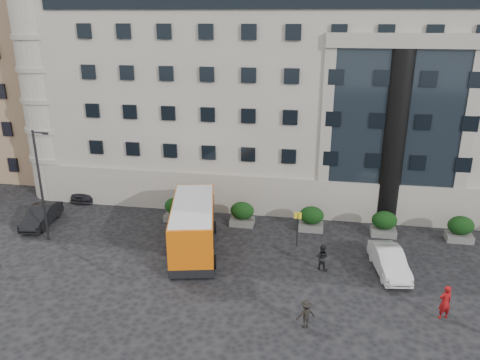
# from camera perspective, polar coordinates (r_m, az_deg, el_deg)

# --- Properties ---
(ground) EXTENTS (120.00, 120.00, 0.00)m
(ground) POSITION_cam_1_polar(r_m,az_deg,el_deg) (29.35, -4.67, -11.63)
(ground) COLOR black
(ground) RESTS_ON ground
(civic_building) EXTENTS (44.00, 24.00, 18.00)m
(civic_building) POSITION_cam_1_polar(r_m,az_deg,el_deg) (46.69, 9.18, 11.69)
(civic_building) COLOR gray
(civic_building) RESTS_ON ground
(entrance_column) EXTENTS (1.80, 1.80, 13.00)m
(entrance_column) POSITION_cam_1_polar(r_m,az_deg,el_deg) (36.06, 18.21, 4.65)
(entrance_column) COLOR black
(entrance_column) RESTS_ON ground
(apartment_near) EXTENTS (14.00, 14.00, 20.00)m
(apartment_near) POSITION_cam_1_polar(r_m,az_deg,el_deg) (54.03, -25.35, 12.22)
(apartment_near) COLOR #957556
(apartment_near) RESTS_ON ground
(apartment_far) EXTENTS (13.00, 13.00, 22.00)m
(apartment_far) POSITION_cam_1_polar(r_m,az_deg,el_deg) (70.86, -19.22, 15.11)
(apartment_far) COLOR brown
(apartment_far) RESTS_ON ground
(hedge_a) EXTENTS (1.80, 1.26, 1.84)m
(hedge_a) POSITION_cam_1_polar(r_m,az_deg,el_deg) (36.63, -7.80, -3.52)
(hedge_a) COLOR #565654
(hedge_a) RESTS_ON ground
(hedge_b) EXTENTS (1.80, 1.26, 1.84)m
(hedge_b) POSITION_cam_1_polar(r_m,az_deg,el_deg) (35.49, 0.26, -4.11)
(hedge_b) COLOR #565654
(hedge_b) RESTS_ON ground
(hedge_c) EXTENTS (1.80, 1.26, 1.84)m
(hedge_c) POSITION_cam_1_polar(r_m,az_deg,el_deg) (35.08, 8.70, -4.64)
(hedge_c) COLOR #565654
(hedge_c) RESTS_ON ground
(hedge_d) EXTENTS (1.80, 1.26, 1.84)m
(hedge_d) POSITION_cam_1_polar(r_m,az_deg,el_deg) (35.45, 17.15, -5.07)
(hedge_d) COLOR #565654
(hedge_d) RESTS_ON ground
(hedge_e) EXTENTS (1.80, 1.26, 1.84)m
(hedge_e) POSITION_cam_1_polar(r_m,az_deg,el_deg) (36.55, 25.28, -5.38)
(hedge_e) COLOR #565654
(hedge_e) RESTS_ON ground
(street_lamp) EXTENTS (1.16, 0.18, 8.00)m
(street_lamp) POSITION_cam_1_polar(r_m,az_deg,el_deg) (34.66, -23.10, -0.23)
(street_lamp) COLOR #262628
(street_lamp) RESTS_ON ground
(bus_stop_sign) EXTENTS (0.50, 0.08, 2.52)m
(bus_stop_sign) POSITION_cam_1_polar(r_m,az_deg,el_deg) (32.22, 7.03, -5.26)
(bus_stop_sign) COLOR #262628
(bus_stop_sign) RESTS_ON ground
(minibus) EXTENTS (4.44, 8.40, 3.33)m
(minibus) POSITION_cam_1_polar(r_m,az_deg,el_deg) (31.61, -5.73, -5.50)
(minibus) COLOR #D45B09
(minibus) RESTS_ON ground
(red_truck) EXTENTS (3.10, 5.62, 2.88)m
(red_truck) POSITION_cam_1_polar(r_m,az_deg,el_deg) (50.88, -18.98, 2.83)
(red_truck) COLOR maroon
(red_truck) RESTS_ON ground
(parked_car_b) EXTENTS (2.04, 4.61, 1.47)m
(parked_car_b) POSITION_cam_1_polar(r_m,az_deg,el_deg) (38.69, -23.07, -4.02)
(parked_car_b) COLOR black
(parked_car_b) RESTS_ON ground
(parked_car_c) EXTENTS (2.32, 5.33, 1.53)m
(parked_car_c) POSITION_cam_1_polar(r_m,az_deg,el_deg) (43.46, -17.47, -0.76)
(parked_car_c) COLOR black
(parked_car_c) RESTS_ON ground
(parked_car_d) EXTENTS (3.40, 6.00, 1.58)m
(parked_car_d) POSITION_cam_1_polar(r_m,az_deg,el_deg) (46.58, -21.21, 0.18)
(parked_car_d) COLOR black
(parked_car_d) RESTS_ON ground
(white_taxi) EXTENTS (2.33, 4.79, 1.51)m
(white_taxi) POSITION_cam_1_polar(r_m,az_deg,el_deg) (30.73, 17.73, -9.43)
(white_taxi) COLOR silver
(white_taxi) RESTS_ON ground
(pedestrian_a) EXTENTS (0.83, 0.68, 1.95)m
(pedestrian_a) POSITION_cam_1_polar(r_m,az_deg,el_deg) (27.41, 23.71, -13.47)
(pedestrian_a) COLOR maroon
(pedestrian_a) RESTS_ON ground
(pedestrian_b) EXTENTS (0.97, 0.86, 1.68)m
(pedestrian_b) POSITION_cam_1_polar(r_m,az_deg,el_deg) (30.02, 9.95, -9.27)
(pedestrian_b) COLOR black
(pedestrian_b) RESTS_ON ground
(pedestrian_c) EXTENTS (1.15, 0.96, 1.54)m
(pedestrian_c) POSITION_cam_1_polar(r_m,az_deg,el_deg) (24.96, 8.02, -15.86)
(pedestrian_c) COLOR black
(pedestrian_c) RESTS_ON ground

